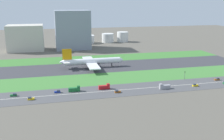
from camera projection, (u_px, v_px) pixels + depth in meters
ground_plane at (111, 66)px, 264.40m from camera, size 800.00×800.00×0.00m
runway at (111, 66)px, 264.39m from camera, size 280.00×46.00×0.10m
grass_median_north at (103, 58)px, 302.92m from camera, size 280.00×36.00×0.10m
grass_median_south at (121, 77)px, 225.86m from camera, size 280.00×36.00×0.10m
highway at (133, 89)px, 195.79m from camera, size 280.00×28.00×0.10m
highway_centerline at (133, 89)px, 195.77m from camera, size 266.00×0.50×0.01m
airliner at (91, 61)px, 258.25m from camera, size 65.00×56.00×19.70m
car_2 at (117, 91)px, 187.83m from camera, size 4.40×1.80×2.00m
truck_2 at (75, 89)px, 190.25m from camera, size 8.40×2.50×4.00m
car_5 at (195, 85)px, 202.03m from camera, size 4.40×1.80×2.00m
truck_0 at (104, 87)px, 195.35m from camera, size 8.40×2.50×4.00m
truck_1 at (164, 87)px, 195.99m from camera, size 8.40×2.50×4.00m
car_3 at (31, 99)px, 174.15m from camera, size 4.40×1.80×2.00m
car_1 at (217, 79)px, 217.46m from camera, size 4.40×1.80×2.00m
car_0 at (58, 92)px, 187.67m from camera, size 4.40×1.80×2.00m
car_4 at (14, 95)px, 180.85m from camera, size 4.40×1.80×2.00m
traffic_light at (185, 75)px, 218.27m from camera, size 0.36×0.50×7.20m
terminal_building at (26, 38)px, 346.77m from camera, size 46.43×33.12×34.04m
hangar_building at (73, 30)px, 358.62m from camera, size 46.80×37.72×52.52m
fuel_tank_west at (87, 39)px, 411.90m from camera, size 24.11×24.11×12.38m
fuel_tank_centre at (108, 38)px, 419.45m from camera, size 18.98×18.98×14.08m
fuel_tank_east at (123, 37)px, 424.87m from camera, size 18.00×18.00×16.08m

